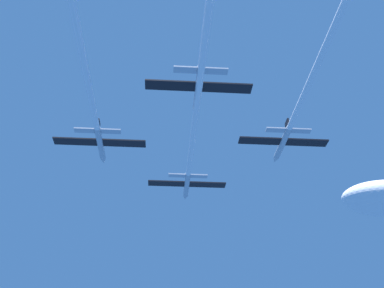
% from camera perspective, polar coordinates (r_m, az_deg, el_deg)
% --- Properties ---
extents(jet_lead, '(16.51, 56.89, 2.73)m').
position_cam_1_polar(jet_lead, '(82.32, 0.02, 0.14)').
color(jet_lead, '#B2BAC6').
extents(jet_left_wing, '(16.51, 54.94, 2.73)m').
position_cam_1_polar(jet_left_wing, '(70.71, -12.86, 6.97)').
color(jet_left_wing, '#B2BAC6').
extents(jet_right_wing, '(16.51, 62.97, 2.73)m').
position_cam_1_polar(jet_right_wing, '(70.13, 15.16, 8.74)').
color(jet_right_wing, '#B2BAC6').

